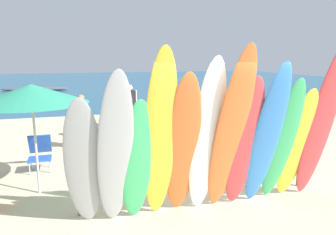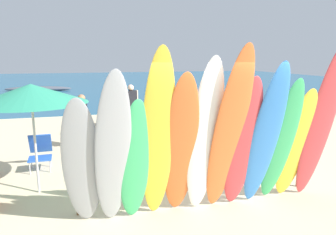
{
  "view_description": "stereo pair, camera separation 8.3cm",
  "coord_description": "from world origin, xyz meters",
  "views": [
    {
      "loc": [
        -2.06,
        -4.95,
        2.57
      ],
      "look_at": [
        0.0,
        2.12,
        1.13
      ],
      "focal_mm": 33.18,
      "sensor_mm": 36.0,
      "label": 1
    },
    {
      "loc": [
        -1.98,
        -4.97,
        2.57
      ],
      "look_at": [
        0.0,
        2.12,
        1.13
      ],
      "focal_mm": 33.18,
      "sensor_mm": 36.0,
      "label": 2
    }
  ],
  "objects": [
    {
      "name": "beachgoer_strolling",
      "position": [
        -2.0,
        3.96,
        0.89
      ],
      "size": [
        0.4,
        0.57,
        1.55
      ],
      "rotation": [
        0.0,
        0.0,
        4.96
      ],
      "color": "#9E704C",
      "rests_on": "ground"
    },
    {
      "name": "surfboard_grey_1",
      "position": [
        -1.59,
        -0.64,
        1.22
      ],
      "size": [
        0.6,
        0.85,
        2.44
      ],
      "primitive_type": "ellipsoid",
      "rotation": [
        0.29,
        0.0,
        0.1
      ],
      "color": "#999EA3",
      "rests_on": "ground"
    },
    {
      "name": "beach_chair_red",
      "position": [
        -2.98,
        2.53,
        0.42
      ],
      "size": [
        0.53,
        0.75,
        0.8
      ],
      "rotation": [
        0.0,
        0.0,
        0.04
      ],
      "color": "#B7B7BC",
      "rests_on": "ground"
    },
    {
      "name": "surfboard_grey_0",
      "position": [
        -2.03,
        -0.51,
        1.03
      ],
      "size": [
        0.62,
        0.74,
        2.07
      ],
      "primitive_type": "ellipsoid",
      "rotation": [
        0.29,
        0.0,
        -0.09
      ],
      "color": "#999EA3",
      "rests_on": "ground"
    },
    {
      "name": "surfboard_red_7",
      "position": [
        0.5,
        -0.61,
        1.16
      ],
      "size": [
        0.54,
        0.77,
        2.31
      ],
      "primitive_type": "ellipsoid",
      "rotation": [
        0.29,
        0.0,
        -0.03
      ],
      "color": "#D13D42",
      "rests_on": "ground"
    },
    {
      "name": "surfboard_blue_8",
      "position": [
        0.87,
        -0.67,
        1.27
      ],
      "size": [
        0.51,
        0.88,
        2.54
      ],
      "primitive_type": "ellipsoid",
      "rotation": [
        0.31,
        0.0,
        -0.0
      ],
      "color": "#337AD1",
      "rests_on": "ground"
    },
    {
      "name": "beachgoer_near_rack",
      "position": [
        -0.28,
        6.11,
        0.93
      ],
      "size": [
        0.56,
        0.36,
        1.61
      ],
      "rotation": [
        0.0,
        0.0,
        3.57
      ],
      "color": "beige",
      "rests_on": "ground"
    },
    {
      "name": "surfboard_orange_6",
      "position": [
        0.2,
        -0.7,
        1.39
      ],
      "size": [
        0.62,
        1.0,
        2.78
      ],
      "primitive_type": "ellipsoid",
      "rotation": [
        0.31,
        0.0,
        0.08
      ],
      "color": "orange",
      "rests_on": "ground"
    },
    {
      "name": "surfboard_orange_4",
      "position": [
        -0.55,
        -0.58,
        1.19
      ],
      "size": [
        0.61,
        0.87,
        2.39
      ],
      "primitive_type": "ellipsoid",
      "rotation": [
        0.31,
        0.0,
        -0.09
      ],
      "color": "orange",
      "rests_on": "ground"
    },
    {
      "name": "surfboard_rack",
      "position": [
        0.0,
        0.0,
        0.64
      ],
      "size": [
        4.38,
        0.07,
        0.78
      ],
      "color": "brown",
      "rests_on": "ground"
    },
    {
      "name": "beach_umbrella",
      "position": [
        -2.87,
        1.11,
        1.91
      ],
      "size": [
        2.03,
        2.03,
        2.09
      ],
      "color": "silver",
      "rests_on": "ground"
    },
    {
      "name": "beachgoer_midbeach",
      "position": [
        -1.0,
        4.62,
        0.96
      ],
      "size": [
        0.61,
        0.32,
        1.67
      ],
      "rotation": [
        0.0,
        0.0,
        6.01
      ],
      "color": "brown",
      "rests_on": "ground"
    },
    {
      "name": "surfboard_yellow_10",
      "position": [
        1.6,
        -0.51,
        1.04
      ],
      "size": [
        0.56,
        0.69,
        2.09
      ],
      "primitive_type": "ellipsoid",
      "rotation": [
        0.29,
        0.0,
        0.01
      ],
      "color": "yellow",
      "rests_on": "ground"
    },
    {
      "name": "beachgoer_photographing",
      "position": [
        1.74,
        5.11,
        0.88
      ],
      "size": [
        0.4,
        0.54,
        1.53
      ],
      "rotation": [
        0.0,
        0.0,
        5.12
      ],
      "color": "#9E704C",
      "rests_on": "ground"
    },
    {
      "name": "surfboard_green_2",
      "position": [
        -1.26,
        -0.53,
        1.01
      ],
      "size": [
        0.54,
        0.64,
        2.01
      ],
      "primitive_type": "ellipsoid",
      "rotation": [
        0.26,
        0.0,
        0.09
      ],
      "color": "#38B266",
      "rests_on": "ground"
    },
    {
      "name": "surfboard_white_5",
      "position": [
        -0.17,
        -0.62,
        1.3
      ],
      "size": [
        0.52,
        0.8,
        2.61
      ],
      "primitive_type": "ellipsoid",
      "rotation": [
        0.27,
        0.0,
        -0.01
      ],
      "color": "white",
      "rests_on": "ground"
    },
    {
      "name": "surfboard_green_9",
      "position": [
        1.25,
        -0.58,
        1.14
      ],
      "size": [
        0.5,
        0.83,
        2.27
      ],
      "primitive_type": "ellipsoid",
      "rotation": [
        0.32,
        0.0,
        -0.02
      ],
      "color": "#38B266",
      "rests_on": "ground"
    },
    {
      "name": "ocean_water",
      "position": [
        0.0,
        29.25,
        0.01
      ],
      "size": [
        60.0,
        40.0,
        0.02
      ],
      "primitive_type": "cube",
      "color": "#235B7F",
      "rests_on": "ground"
    },
    {
      "name": "surfboard_red_11",
      "position": [
        1.97,
        -0.63,
        1.4
      ],
      "size": [
        0.53,
        0.83,
        2.81
      ],
      "primitive_type": "ellipsoid",
      "rotation": [
        0.26,
        0.0,
        -0.03
      ],
      "color": "#D13D42",
      "rests_on": "ground"
    },
    {
      "name": "distant_boat",
      "position": [
        -5.2,
        20.66,
        0.18
      ],
      "size": [
        4.96,
        1.32,
        0.39
      ],
      "color": "#4C515B",
      "rests_on": "ground"
    },
    {
      "name": "ground",
      "position": [
        0.0,
        14.0,
        0.0
      ],
      "size": [
        60.0,
        60.0,
        0.0
      ],
      "primitive_type": "plane",
      "color": "beige"
    },
    {
      "name": "surfboard_yellow_3",
      "position": [
        -0.92,
        -0.62,
        1.37
      ],
      "size": [
        0.54,
        0.85,
        2.74
      ],
      "primitive_type": "ellipsoid",
      "rotation": [
        0.28,
        0.0,
        -0.04
      ],
      "color": "yellow",
      "rests_on": "ground"
    }
  ]
}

